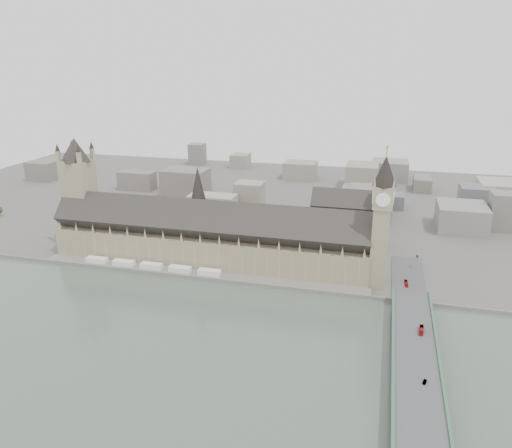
% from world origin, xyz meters
% --- Properties ---
extents(ground, '(900.00, 900.00, 0.00)m').
position_xyz_m(ground, '(0.00, 0.00, 0.00)').
color(ground, '#595651').
rests_on(ground, ground).
extents(river_thames, '(600.00, 600.00, 0.00)m').
position_xyz_m(river_thames, '(0.00, -165.00, 0.00)').
color(river_thames, '#465249').
rests_on(river_thames, ground).
extents(embankment_wall, '(600.00, 1.50, 3.00)m').
position_xyz_m(embankment_wall, '(0.00, -15.00, 1.50)').
color(embankment_wall, slate).
rests_on(embankment_wall, ground).
extents(river_terrace, '(270.00, 15.00, 2.00)m').
position_xyz_m(river_terrace, '(0.00, -7.50, 1.00)').
color(river_terrace, slate).
rests_on(river_terrace, ground).
extents(terrace_tents, '(118.00, 7.00, 4.00)m').
position_xyz_m(terrace_tents, '(-40.00, -7.00, 4.00)').
color(terrace_tents, white).
rests_on(terrace_tents, river_terrace).
extents(palace_of_westminster, '(265.00, 40.73, 55.44)m').
position_xyz_m(palace_of_westminster, '(0.00, 19.70, 22.71)').
color(palace_of_westminster, tan).
rests_on(palace_of_westminster, ground).
extents(elizabeth_tower, '(17.00, 17.00, 107.50)m').
position_xyz_m(elizabeth_tower, '(138.00, 8.00, 58.09)').
color(elizabeth_tower, tan).
rests_on(elizabeth_tower, ground).
extents(victoria_tower, '(30.00, 30.00, 100.00)m').
position_xyz_m(victoria_tower, '(-122.00, 26.00, 55.20)').
color(victoria_tower, tan).
rests_on(victoria_tower, ground).
extents(central_tower, '(13.00, 13.00, 48.00)m').
position_xyz_m(central_tower, '(-10.00, 26.00, 57.92)').
color(central_tower, tan).
rests_on(central_tower, ground).
extents(westminster_bridge, '(25.00, 325.00, 10.25)m').
position_xyz_m(westminster_bridge, '(162.00, -87.50, 5.12)').
color(westminster_bridge, '#474749').
rests_on(westminster_bridge, ground).
extents(bridge_parapets, '(25.00, 235.00, 1.15)m').
position_xyz_m(bridge_parapets, '(162.00, -132.00, 10.82)').
color(bridge_parapets, '#3C6D4C').
rests_on(bridge_parapets, westminster_bridge).
extents(westminster_abbey, '(68.00, 36.00, 64.00)m').
position_xyz_m(westminster_abbey, '(110.92, 95.00, 25.08)').
color(westminster_abbey, gray).
rests_on(westminster_abbey, ground).
extents(city_skyline_inland, '(720.00, 360.00, 38.00)m').
position_xyz_m(city_skyline_inland, '(0.00, 245.00, 19.00)').
color(city_skyline_inland, gray).
rests_on(city_skyline_inland, ground).
extents(park_trees, '(110.00, 30.00, 15.00)m').
position_xyz_m(park_trees, '(-10.00, 60.00, 7.50)').
color(park_trees, '#163F16').
rests_on(park_trees, ground).
extents(red_bus_north, '(2.89, 9.77, 2.69)m').
position_xyz_m(red_bus_north, '(158.77, -6.28, 11.59)').
color(red_bus_north, red).
rests_on(red_bus_north, westminster_bridge).
extents(red_bus_south, '(3.14, 10.14, 2.78)m').
position_xyz_m(red_bus_south, '(166.07, -71.00, 11.64)').
color(red_bus_south, '#B41619').
rests_on(red_bus_south, westminster_bridge).
extents(car_silver, '(2.39, 4.34, 1.35)m').
position_xyz_m(car_silver, '(165.25, -121.84, 10.93)').
color(car_silver, gray).
rests_on(car_silver, westminster_bridge).
extents(car_approach, '(1.97, 4.67, 1.35)m').
position_xyz_m(car_approach, '(168.87, 51.55, 10.92)').
color(car_approach, gray).
rests_on(car_approach, westminster_bridge).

